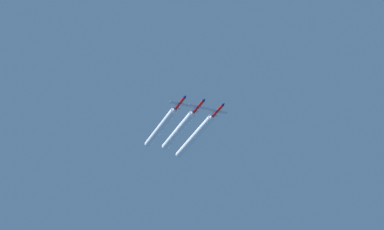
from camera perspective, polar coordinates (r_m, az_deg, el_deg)
jet_far_left at (r=326.43m, az=1.85°, el=0.36°), size 8.44×12.29×2.95m
jet_inner_left at (r=322.40m, az=0.50°, el=0.65°), size 8.44×12.29×2.95m
jet_center at (r=320.41m, az=-0.81°, el=0.88°), size 8.44×12.29×2.95m
smoke_trail_far_left at (r=347.21m, az=0.21°, el=-1.50°), size 2.85×39.53×2.85m
smoke_trail_inner_left at (r=341.20m, az=-0.93°, el=-1.07°), size 2.85×34.41×2.85m
smoke_trail_center at (r=339.37m, az=-2.18°, el=-0.86°), size 2.85×34.45×2.85m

